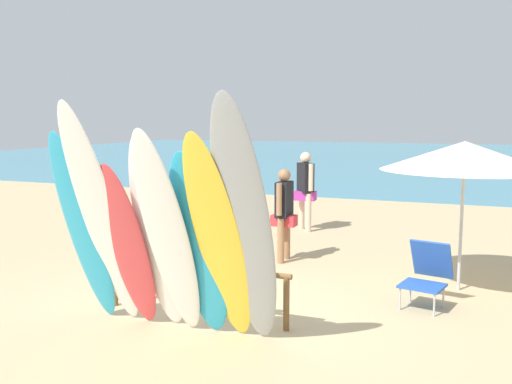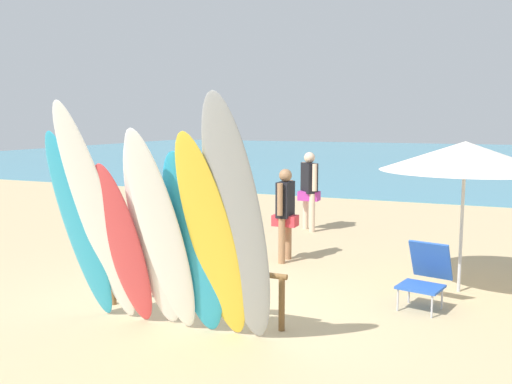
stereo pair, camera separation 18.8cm
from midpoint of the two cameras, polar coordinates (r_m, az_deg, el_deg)
name	(u,v)px [view 2 (the right image)]	position (r m, az deg, el deg)	size (l,w,h in m)	color
ground	(389,186)	(19.96, 13.78, 0.56)	(60.00, 60.00, 0.00)	tan
ocean_water	(433,157)	(36.22, 17.91, 3.45)	(60.00, 40.00, 0.02)	teal
surfboard_rack	(192,276)	(6.63, -5.83, -8.60)	(2.38, 0.07, 0.65)	brown
surfboard_teal_0	(81,229)	(6.48, -16.80, -3.67)	(0.47, 0.07, 2.33)	#289EC6
surfboard_white_1	(97,219)	(6.17, -15.17, -2.70)	(0.48, 0.07, 2.72)	white
surfboard_red_2	(124,247)	(6.17, -12.56, -5.57)	(0.47, 0.07, 2.02)	#D13D42
surfboard_white_3	(154,235)	(5.96, -9.57, -4.35)	(0.49, 0.06, 2.35)	white
surfboard_white_4	(162,237)	(5.73, -8.69, -4.62)	(0.48, 0.08, 2.44)	white
surfboard_teal_5	(194,247)	(5.74, -5.48, -5.70)	(0.53, 0.06, 2.16)	#289EC6
surfboard_yellow_6	(213,242)	(5.52, -3.52, -5.19)	(0.51, 0.06, 2.42)	yellow
surfboard_grey_7	(238,228)	(5.31, -0.82, -3.75)	(0.53, 0.08, 2.78)	#999EA3
beachgoer_midbeach	(309,186)	(11.65, 5.95, 0.66)	(0.45, 0.49, 1.65)	beige
beachgoer_strolling	(285,208)	(9.08, 3.62, -1.70)	(0.40, 0.58, 1.53)	#9E704C
beach_chair_red	(426,273)	(7.32, 17.79, -7.94)	(0.65, 0.80, 0.81)	#B7B7BC
beach_umbrella	(465,156)	(7.86, 21.35, 3.45)	(2.22, 2.22, 2.04)	silver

